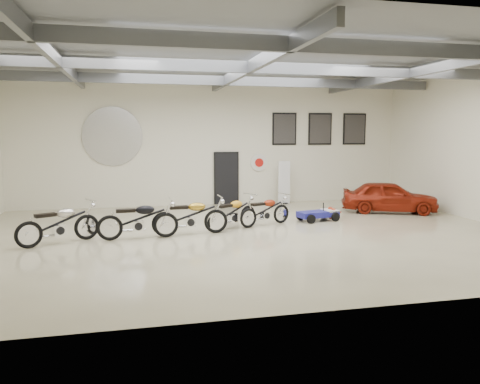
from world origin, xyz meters
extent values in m
cube|color=beige|center=(0.00, 0.00, 0.00)|extent=(16.00, 12.00, 0.01)
cube|color=slate|center=(0.00, 0.00, 5.00)|extent=(16.00, 12.00, 0.01)
cube|color=#EEE9CD|center=(0.00, 6.00, 2.50)|extent=(16.00, 0.02, 5.00)
cube|color=black|center=(0.50, 5.95, 1.05)|extent=(0.92, 0.08, 2.10)
imported|color=maroon|center=(6.00, 2.56, 0.58)|extent=(2.61, 3.70, 1.17)
camera|label=1|loc=(-3.23, -12.94, 2.95)|focal=35.00mm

